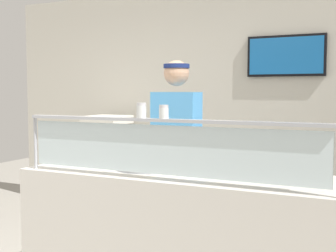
{
  "coord_description": "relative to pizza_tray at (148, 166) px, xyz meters",
  "views": [
    {
      "loc": [
        2.35,
        -2.41,
        1.51
      ],
      "look_at": [
        1.0,
        0.39,
        1.27
      ],
      "focal_mm": 48.02,
      "sensor_mm": 36.0,
      "label": 1
    }
  ],
  "objects": [
    {
      "name": "sneeze_guard",
      "position": [
        0.3,
        -0.36,
        0.24
      ],
      "size": [
        2.08,
        0.06,
        0.39
      ],
      "color": "#B2B5BC",
      "rests_on": "serving_counter"
    },
    {
      "name": "pizza_server",
      "position": [
        0.01,
        -0.02,
        0.02
      ],
      "size": [
        0.14,
        0.29,
        0.01
      ],
      "primitive_type": "cube",
      "rotation": [
        0.0,
        0.0,
        -0.23
      ],
      "color": "#ADAFB7",
      "rests_on": "pizza_tray"
    },
    {
      "name": "parmesan_shaker",
      "position": [
        0.15,
        -0.36,
        0.41
      ],
      "size": [
        0.06,
        0.06,
        0.1
      ],
      "color": "white",
      "rests_on": "sneeze_guard"
    },
    {
      "name": "prep_shelf",
      "position": [
        -1.4,
        1.58,
        -0.49
      ],
      "size": [
        0.7,
        0.55,
        0.95
      ],
      "primitive_type": "cube",
      "color": "#B7BABF",
      "rests_on": "ground"
    },
    {
      "name": "pepper_flake_shaker",
      "position": [
        0.31,
        -0.36,
        0.41
      ],
      "size": [
        0.06,
        0.06,
        0.09
      ],
      "color": "white",
      "rests_on": "sneeze_guard"
    },
    {
      "name": "serving_counter",
      "position": [
        0.3,
        -0.06,
        -0.49
      ],
      "size": [
        2.25,
        0.71,
        0.95
      ],
      "primitive_type": "cube",
      "color": "silver",
      "rests_on": "ground"
    },
    {
      "name": "shop_rear_unit",
      "position": [
        0.31,
        2.07,
        0.39
      ],
      "size": [
        6.65,
        0.13,
        2.7
      ],
      "color": "beige",
      "rests_on": "ground"
    },
    {
      "name": "pizza_box_stack",
      "position": [
        -1.4,
        1.58,
        0.12
      ],
      "size": [
        0.5,
        0.48,
        0.27
      ],
      "color": "silver",
      "rests_on": "prep_shelf"
    },
    {
      "name": "worker_figure",
      "position": [
        -0.02,
        0.54,
        0.04
      ],
      "size": [
        0.41,
        0.5,
        1.76
      ],
      "color": "#23232D",
      "rests_on": "ground"
    },
    {
      "name": "pizza_tray",
      "position": [
        0.0,
        0.0,
        0.0
      ],
      "size": [
        0.48,
        0.48,
        0.04
      ],
      "color": "#9EA0A8",
      "rests_on": "serving_counter"
    }
  ]
}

